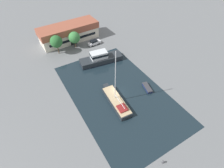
# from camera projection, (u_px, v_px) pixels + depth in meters

# --- Properties ---
(ground_plane) EXTENTS (440.00, 440.00, 0.00)m
(ground_plane) POSITION_uv_depth(u_px,v_px,m) (117.00, 93.00, 44.97)
(ground_plane) COLOR slate
(water_canal) EXTENTS (21.78, 36.45, 0.01)m
(water_canal) POSITION_uv_depth(u_px,v_px,m) (117.00, 93.00, 44.97)
(water_canal) COLOR black
(water_canal) RESTS_ON ground
(warehouse_building) EXTENTS (21.02, 8.11, 5.85)m
(warehouse_building) POSITION_uv_depth(u_px,v_px,m) (69.00, 33.00, 61.97)
(warehouse_building) COLOR beige
(warehouse_building) RESTS_ON ground
(quay_tree_near_building) EXTENTS (3.87, 3.87, 5.62)m
(quay_tree_near_building) POSITION_uv_depth(u_px,v_px,m) (74.00, 38.00, 58.09)
(quay_tree_near_building) COLOR brown
(quay_tree_near_building) RESTS_ON ground
(quay_tree_by_water) EXTENTS (3.90, 3.90, 6.31)m
(quay_tree_by_water) POSITION_uv_depth(u_px,v_px,m) (56.00, 42.00, 54.92)
(quay_tree_by_water) COLOR brown
(quay_tree_by_water) RESTS_ON ground
(parked_car) EXTENTS (4.72, 2.16, 1.67)m
(parked_car) POSITION_uv_depth(u_px,v_px,m) (94.00, 42.00, 61.28)
(parked_car) COLOR silver
(parked_car) RESTS_ON ground
(sailboat_moored) EXTENTS (3.68, 11.72, 14.52)m
(sailboat_moored) POSITION_uv_depth(u_px,v_px,m) (116.00, 101.00, 42.18)
(sailboat_moored) COLOR #23282D
(sailboat_moored) RESTS_ON water_canal
(motor_cruiser) EXTENTS (13.58, 5.69, 3.67)m
(motor_cruiser) POSITION_uv_depth(u_px,v_px,m) (101.00, 58.00, 53.69)
(motor_cruiser) COLOR #23282D
(motor_cruiser) RESTS_ON water_canal
(small_dinghy) EXTENTS (2.23, 4.05, 0.69)m
(small_dinghy) POSITION_uv_depth(u_px,v_px,m) (147.00, 88.00, 45.86)
(small_dinghy) COLOR #19234C
(small_dinghy) RESTS_ON water_canal
(mooring_bollard) EXTENTS (0.37, 0.37, 0.81)m
(mooring_bollard) POSITION_uv_depth(u_px,v_px,m) (163.00, 162.00, 32.01)
(mooring_bollard) COLOR #47474C
(mooring_bollard) RESTS_ON ground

